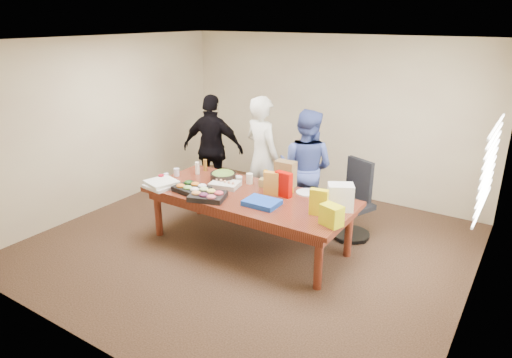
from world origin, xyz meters
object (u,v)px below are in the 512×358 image
Objects in this scene: person_right at (306,168)px; office_chair at (353,203)px; person_center at (262,157)px; sheet_cake at (225,185)px; conference_table at (249,220)px; salad_bowl at (223,177)px.

office_chair is at bearing 169.47° from person_right.
sheet_cake is at bearing 108.30° from person_center.
office_chair reaches higher than sheet_cake.
office_chair reaches higher than conference_table.
sheet_cake is (-0.01, -0.94, -0.15)m from person_center.
conference_table is 0.59m from sheet_cake.
person_center is 1.08× the size of person_right.
person_right is at bearing 41.62° from sheet_cake.
salad_bowl is (-0.17, -0.77, -0.13)m from person_center.
person_center is 5.02× the size of salad_bowl.
salad_bowl is (-0.88, -0.84, -0.06)m from person_right.
office_chair is 2.73× the size of sheet_cake.
person_center is 0.72m from person_right.
sheet_cake is 0.24m from salad_bowl.
office_chair is 1.55m from person_center.
sheet_cake reaches higher than conference_table.
conference_table is 0.76m from salad_bowl.
person_center is at bearing -157.22° from office_chair.
person_right is at bearing -162.46° from office_chair.
office_chair is at bearing 42.21° from conference_table.
office_chair is 0.56× the size of person_center.
person_right is 1.22m from salad_bowl.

